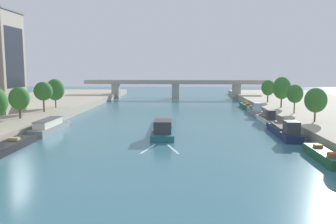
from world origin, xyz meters
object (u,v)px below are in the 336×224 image
tree_left_third (19,98)px  tree_right_midway (316,100)px  moored_boat_left_near (50,126)px  tree_left_distant (43,91)px  tree_right_by_lamp (295,94)px  tree_right_second (282,88)px  bridge_far (176,86)px  tree_right_third (268,88)px  moored_boat_left_upstream (4,148)px  moored_boat_right_lone (246,106)px  tree_left_far (55,90)px  barge_midriver (164,127)px  moored_boat_right_upstream (267,118)px  moored_boat_right_midway (255,110)px  moored_boat_right_near (284,130)px  moored_boat_right_gap_after (323,155)px

tree_left_third → tree_right_midway: (56.90, -0.93, -0.01)m
moored_boat_left_near → tree_left_distant: 17.16m
tree_left_third → tree_right_by_lamp: (56.76, 10.87, 0.32)m
tree_left_third → tree_right_second: bearing=21.2°
tree_right_by_lamp → bridge_far: 63.42m
tree_right_midway → tree_right_third: bearing=89.9°
moored_boat_left_upstream → moored_boat_right_lone: 71.11m
tree_left_far → bridge_far: tree_left_far is taller
moored_boat_left_near → tree_left_third: tree_left_third is taller
tree_right_by_lamp → tree_right_third: bearing=89.5°
barge_midriver → tree_right_second: size_ratio=3.00×
moored_boat_right_upstream → moored_boat_right_midway: size_ratio=1.01×
moored_boat_left_upstream → moored_boat_right_lone: (43.38, 56.34, 0.07)m
tree_right_by_lamp → moored_boat_right_upstream: bearing=-165.3°
tree_left_distant → moored_boat_right_upstream: bearing=-1.3°
moored_boat_left_near → moored_boat_right_near: size_ratio=0.88×
moored_boat_right_near → tree_right_midway: (7.04, 5.21, 4.82)m
moored_boat_right_midway → tree_right_midway: (6.48, -22.95, 4.79)m
tree_right_midway → bridge_far: tree_right_midway is taller
tree_left_far → tree_right_second: tree_right_second is taller
moored_boat_right_midway → tree_left_distant: bearing=-166.8°
moored_boat_right_gap_after → tree_right_by_lamp: tree_right_by_lamp is taller
moored_boat_right_near → tree_left_distant: (-49.33, 16.45, 5.55)m
moored_boat_left_near → bridge_far: bridge_far is taller
tree_left_distant → tree_right_by_lamp: (56.23, 0.56, -0.40)m
tree_left_far → tree_right_by_lamp: bearing=-8.1°
moored_boat_left_near → tree_right_second: size_ratio=1.78×
moored_boat_right_upstream → tree_right_second: tree_right_second is taller
moored_boat_left_upstream → moored_boat_right_gap_after: (43.04, -1.98, 0.06)m
tree_right_midway → bridge_far: 74.24m
moored_boat_right_near → tree_left_far: (-49.89, 25.05, 5.37)m
moored_boat_left_near → tree_right_midway: bearing=3.9°
moored_boat_left_upstream → bridge_far: size_ratio=0.22×
barge_midriver → moored_boat_right_midway: size_ratio=1.97×
tree_left_third → moored_boat_right_midway: bearing=23.6°
tree_right_midway → moored_boat_right_midway: bearing=105.8°
tree_right_by_lamp → tree_right_third: 25.40m
moored_boat_right_near → tree_right_by_lamp: tree_right_by_lamp is taller
moored_boat_left_upstream → tree_right_by_lamp: 58.53m
tree_left_far → bridge_far: 56.89m
tree_left_third → tree_left_distant: bearing=87.0°
moored_boat_left_near → tree_right_second: (49.37, 26.44, 5.71)m
moored_boat_left_upstream → tree_right_midway: (49.59, 19.01, 5.21)m
bridge_far → tree_right_midway: bearing=-67.9°
moored_boat_right_upstream → moored_boat_right_lone: size_ratio=1.07×
moored_boat_right_near → moored_boat_right_gap_after: bearing=-88.2°
moored_boat_right_lone → moored_boat_right_midway: bearing=-91.1°
moored_boat_right_upstream → tree_right_third: (6.57, 27.07, 5.12)m
moored_boat_left_upstream → moored_boat_left_near: (0.33, 15.62, 0.46)m
moored_boat_right_midway → tree_right_midway: bearing=-74.2°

